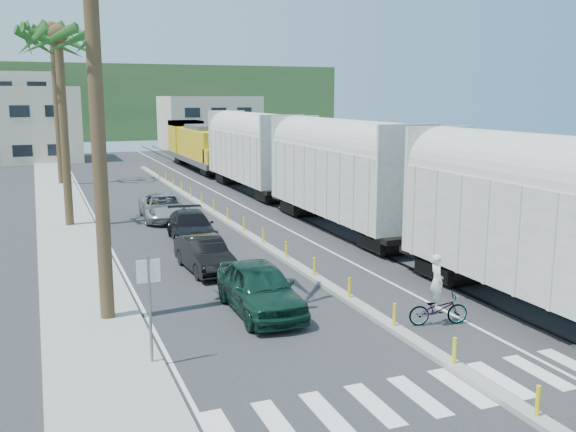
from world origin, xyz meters
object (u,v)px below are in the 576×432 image
object	(u,v)px
car_lead	(260,288)
cyclist	(438,303)
car_second	(205,254)
street_sign	(149,295)

from	to	relation	value
car_lead	cyclist	world-z (taller)	cyclist
car_lead	cyclist	bearing A→B (deg)	-33.06
car_lead	car_second	distance (m)	5.63
street_sign	car_lead	world-z (taller)	street_sign
street_sign	car_second	size ratio (longest dim) A/B	0.70
car_second	cyclist	world-z (taller)	cyclist
street_sign	car_second	distance (m)	9.49
car_lead	car_second	size ratio (longest dim) A/B	1.14
car_second	cyclist	size ratio (longest dim) A/B	1.90
street_sign	car_lead	xyz separation A→B (m)	(4.05, 3.07, -1.14)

